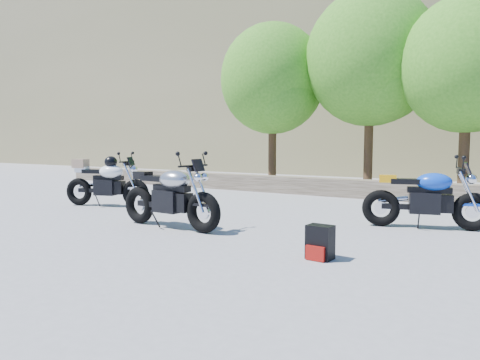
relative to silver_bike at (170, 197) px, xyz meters
name	(u,v)px	position (x,y,z in m)	size (l,w,h in m)	color
ground	(201,223)	(0.17, 0.65, -0.55)	(90.00, 90.00, 0.00)	gray
stone_wall	(319,187)	(0.17, 6.15, -0.30)	(22.00, 0.55, 0.50)	#473E2F
tree_decid_left	(274,83)	(-2.22, 7.79, 3.09)	(3.67, 3.67, 5.62)	#382314
tree_decid_mid	(373,63)	(1.08, 8.19, 3.49)	(4.08, 4.08, 6.24)	#382314
tree_decid_right	(472,68)	(3.88, 7.59, 2.95)	(3.54, 3.54, 5.41)	#382314
silver_bike	(170,197)	(0.00, 0.00, 0.00)	(2.24, 0.71, 1.12)	black
white_bike	(106,182)	(-3.11, 1.18, 0.04)	(2.09, 0.95, 1.20)	black
blue_bike	(427,199)	(3.75, 2.41, -0.03)	(2.09, 0.84, 1.07)	black
backpack	(320,243)	(3.00, -0.50, -0.34)	(0.33, 0.29, 0.43)	black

